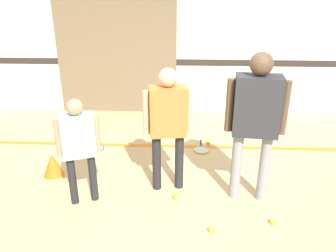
{
  "coord_description": "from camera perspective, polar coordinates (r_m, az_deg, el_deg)",
  "views": [
    {
      "loc": [
        0.18,
        -3.44,
        2.36
      ],
      "look_at": [
        0.01,
        0.14,
        0.85
      ],
      "focal_mm": 35.0,
      "sensor_mm": 36.0,
      "label": 1
    }
  ],
  "objects": [
    {
      "name": "tennis_ball_stray_left",
      "position": [
        3.86,
        17.8,
        -15.55
      ],
      "size": [
        0.07,
        0.07,
        0.07
      ],
      "primitive_type": "sphere",
      "color": "#CCE038",
      "rests_on": "ground_plane"
    },
    {
      "name": "tennis_ball_by_spare_racket",
      "position": [
        5.42,
        7.03,
        -2.81
      ],
      "size": [
        0.07,
        0.07,
        0.07
      ],
      "primitive_type": "sphere",
      "color": "#CCE038",
      "rests_on": "ground_plane"
    },
    {
      "name": "racket_second_spare",
      "position": [
        5.35,
        -12.82,
        -3.88
      ],
      "size": [
        0.43,
        0.52,
        0.03
      ],
      "rotation": [
        0.0,
        0.0,
        4.15
      ],
      "color": "blue",
      "rests_on": "ground_plane"
    },
    {
      "name": "wall_back",
      "position": [
        6.51,
        1.23,
        16.03
      ],
      "size": [
        16.0,
        0.07,
        3.2
      ],
      "color": "silver",
      "rests_on": "ground_plane"
    },
    {
      "name": "tennis_ball_near_instructor",
      "position": [
        4.06,
        1.37,
        -12.15
      ],
      "size": [
        0.07,
        0.07,
        0.07
      ],
      "primitive_type": "sphere",
      "color": "#CCE038",
      "rests_on": "ground_plane"
    },
    {
      "name": "floor_stripe",
      "position": [
        5.33,
        0.56,
        -3.5
      ],
      "size": [
        14.4,
        0.1,
        0.01
      ],
      "color": "orange",
      "rests_on": "ground_plane"
    },
    {
      "name": "ground_plane",
      "position": [
        4.18,
        -0.18,
        -11.64
      ],
      "size": [
        16.0,
        16.0,
        0.0
      ],
      "primitive_type": "plane",
      "color": "tan"
    },
    {
      "name": "person_student_left",
      "position": [
        3.78,
        -15.33,
        -2.54
      ],
      "size": [
        0.46,
        0.31,
        1.29
      ],
      "rotation": [
        0.0,
        0.0,
        0.36
      ],
      "color": "#232328",
      "rests_on": "ground_plane"
    },
    {
      "name": "training_cone",
      "position": [
        4.74,
        -19.42,
        -6.33
      ],
      "size": [
        0.27,
        0.27,
        0.32
      ],
      "color": "orange",
      "rests_on": "ground_plane"
    },
    {
      "name": "person_student_right",
      "position": [
        3.73,
        15.07,
        2.09
      ],
      "size": [
        0.67,
        0.33,
        1.77
      ],
      "rotation": [
        0.0,
        0.0,
        3.03
      ],
      "color": "gray",
      "rests_on": "ground_plane"
    },
    {
      "name": "racket_spare_on_floor",
      "position": [
        5.23,
        5.81,
        -4.05
      ],
      "size": [
        0.27,
        0.49,
        0.03
      ],
      "rotation": [
        0.0,
        0.0,
        1.54
      ],
      "color": "#C6D838",
      "rests_on": "ground_plane"
    },
    {
      "name": "person_instructor",
      "position": [
        3.85,
        0.0,
        1.46
      ],
      "size": [
        0.58,
        0.3,
        1.55
      ],
      "rotation": [
        0.0,
        0.0,
        0.16
      ],
      "color": "#232328",
      "rests_on": "ground_plane"
    },
    {
      "name": "wall_panel",
      "position": [
        6.65,
        -8.94,
        11.85
      ],
      "size": [
        2.36,
        0.05,
        2.26
      ],
      "color": "#756047",
      "rests_on": "ground_plane"
    },
    {
      "name": "tennis_ball_stray_right",
      "position": [
        3.62,
        7.64,
        -17.47
      ],
      "size": [
        0.07,
        0.07,
        0.07
      ],
      "primitive_type": "sphere",
      "color": "#CCE038",
      "rests_on": "ground_plane"
    }
  ]
}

